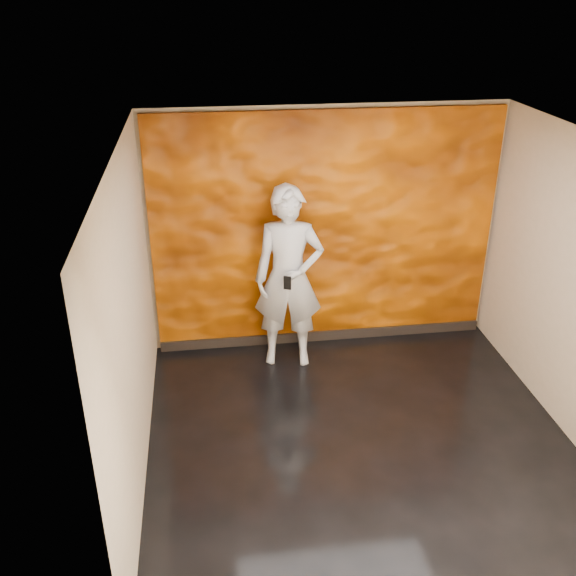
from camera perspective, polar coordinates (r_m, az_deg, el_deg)
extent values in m
cube|color=black|center=(6.33, 6.44, -13.43)|extent=(4.00, 4.00, 0.01)
cube|color=tan|center=(7.32, 3.28, 5.18)|extent=(4.00, 0.02, 2.80)
cube|color=tan|center=(3.99, 14.52, -15.63)|extent=(4.00, 0.02, 2.80)
cube|color=tan|center=(5.42, -13.80, -3.46)|extent=(0.02, 4.00, 2.80)
cube|color=white|center=(5.05, 8.04, 12.02)|extent=(4.00, 4.00, 0.01)
cube|color=#E06600|center=(7.29, 3.33, 4.92)|extent=(3.90, 0.06, 2.75)
cube|color=black|center=(7.83, 3.14, -4.23)|extent=(3.90, 0.04, 0.12)
imported|color=#8F929C|center=(6.98, 0.07, 0.89)|extent=(0.82, 0.60, 2.07)
cube|color=black|center=(6.64, -0.05, 0.46)|extent=(0.08, 0.05, 0.15)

